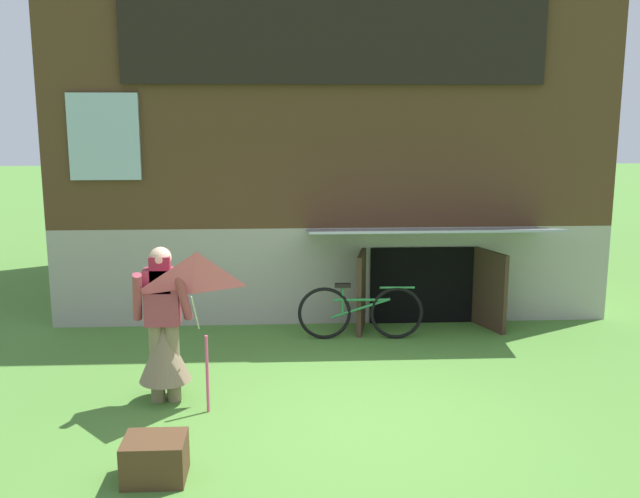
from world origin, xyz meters
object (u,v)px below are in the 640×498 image
Objects in this scene: kite at (198,292)px; bicycle_green at (360,312)px; person at (164,338)px; wooden_crate at (155,459)px.

kite is 0.97× the size of bicycle_green.
wooden_crate is (0.16, -1.57, -0.49)m from person.
kite is (0.41, -0.49, 0.59)m from person.
kite is 3.08m from bicycle_green.
person is 1.65m from wooden_crate.
person reaches higher than kite.
bicycle_green is (2.16, 1.88, -0.31)m from person.
kite is at bearing 76.71° from wooden_crate.
person is at bearing 95.74° from wooden_crate.
person is 2.88m from bicycle_green.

